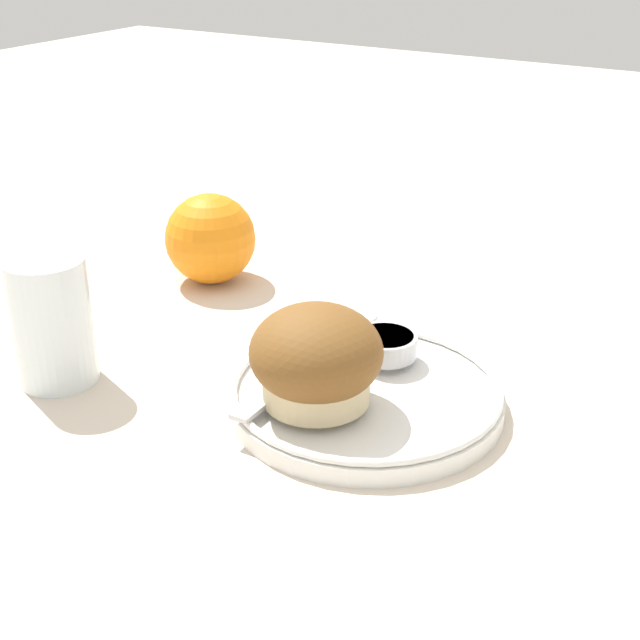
# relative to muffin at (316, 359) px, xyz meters

# --- Properties ---
(ground_plane) EXTENTS (3.00, 3.00, 0.00)m
(ground_plane) POSITION_rel_muffin_xyz_m (0.02, 0.01, -0.05)
(ground_plane) COLOR beige
(plate) EXTENTS (0.20, 0.20, 0.02)m
(plate) POSITION_rel_muffin_xyz_m (0.04, -0.02, -0.04)
(plate) COLOR white
(plate) RESTS_ON ground_plane
(muffin) EXTENTS (0.09, 0.09, 0.07)m
(muffin) POSITION_rel_muffin_xyz_m (0.00, 0.00, 0.00)
(muffin) COLOR beige
(muffin) RESTS_ON plate
(cream_ramekin) EXTENTS (0.05, 0.05, 0.02)m
(cream_ramekin) POSITION_rel_muffin_xyz_m (0.09, -0.01, -0.02)
(cream_ramekin) COLOR silver
(cream_ramekin) RESTS_ON plate
(berry_pair) EXTENTS (0.02, 0.01, 0.01)m
(berry_pair) POSITION_rel_muffin_xyz_m (0.02, 0.02, -0.03)
(berry_pair) COLOR maroon
(berry_pair) RESTS_ON plate
(butter_knife) EXTENTS (0.19, 0.02, 0.00)m
(butter_knife) POSITION_rel_muffin_xyz_m (0.04, 0.03, -0.03)
(butter_knife) COLOR silver
(butter_knife) RESTS_ON plate
(orange_fruit) EXTENTS (0.09, 0.09, 0.09)m
(orange_fruit) POSITION_rel_muffin_xyz_m (0.17, 0.22, -0.01)
(orange_fruit) COLOR orange
(orange_fruit) RESTS_ON ground_plane
(juice_glass) EXTENTS (0.06, 0.06, 0.10)m
(juice_glass) POSITION_rel_muffin_xyz_m (-0.05, 0.20, -0.00)
(juice_glass) COLOR silver
(juice_glass) RESTS_ON ground_plane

